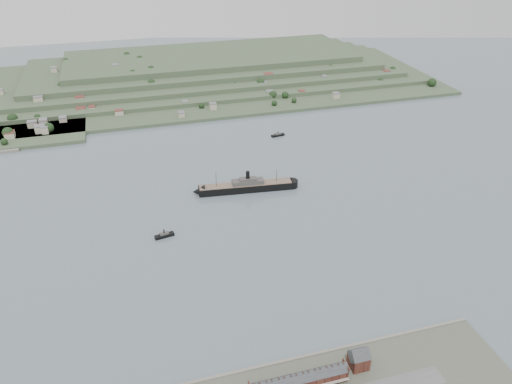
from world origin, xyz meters
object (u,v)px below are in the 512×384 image
object	(u,v)px
terrace_row	(299,381)
steamship	(243,187)
tugboat	(164,235)
gabled_building	(359,358)

from	to	relation	value
terrace_row	steamship	world-z (taller)	steamship
steamship	tugboat	xyz separation A→B (m)	(-79.81, -54.40, -2.67)
terrace_row	gabled_building	world-z (taller)	gabled_building
gabled_building	steamship	size ratio (longest dim) A/B	0.14
gabled_building	tugboat	distance (m)	185.83
terrace_row	steamship	size ratio (longest dim) A/B	0.56
tugboat	terrace_row	bearing A→B (deg)	-72.35
gabled_building	tugboat	size ratio (longest dim) A/B	0.87
tugboat	gabled_building	bearing A→B (deg)	-60.88
steamship	tugboat	world-z (taller)	steamship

